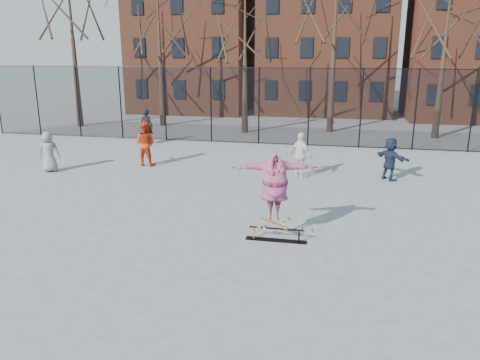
% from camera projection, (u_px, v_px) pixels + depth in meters
% --- Properties ---
extents(ground, '(100.00, 100.00, 0.00)m').
position_uv_depth(ground, '(229.00, 238.00, 12.45)').
color(ground, slate).
extents(skate_rail, '(1.61, 0.25, 0.35)m').
position_uv_depth(skate_rail, '(276.00, 235.00, 12.27)').
color(skate_rail, black).
rests_on(skate_rail, ground).
extents(skateboard, '(0.79, 0.19, 0.09)m').
position_uv_depth(skateboard, '(274.00, 226.00, 12.21)').
color(skateboard, olive).
rests_on(skateboard, skate_rail).
extents(skater, '(2.24, 1.08, 1.76)m').
position_uv_depth(skater, '(275.00, 192.00, 11.96)').
color(skater, '#3E327E').
rests_on(skater, skateboard).
extents(bystander_grey, '(0.95, 0.78, 1.67)m').
position_uv_depth(bystander_grey, '(49.00, 152.00, 19.05)').
color(bystander_grey, slate).
rests_on(bystander_grey, ground).
extents(bystander_black, '(0.73, 0.53, 1.85)m').
position_uv_depth(bystander_black, '(147.00, 127.00, 24.71)').
color(bystander_black, black).
rests_on(bystander_black, ground).
extents(bystander_red, '(0.98, 0.79, 1.91)m').
position_uv_depth(bystander_red, '(145.00, 143.00, 20.10)').
color(bystander_red, '#B53110').
rests_on(bystander_red, ground).
extents(bystander_white, '(1.09, 0.99, 1.78)m').
position_uv_depth(bystander_white, '(301.00, 155.00, 18.16)').
color(bystander_white, silver).
rests_on(bystander_white, ground).
extents(bystander_navy, '(1.39, 1.45, 1.64)m').
position_uv_depth(bystander_navy, '(390.00, 159.00, 17.82)').
color(bystander_navy, '#1B2436').
rests_on(bystander_navy, ground).
extents(fence, '(34.03, 0.07, 4.00)m').
position_uv_depth(fence, '(285.00, 106.00, 24.16)').
color(fence, black).
rests_on(fence, ground).
extents(tree_row, '(33.66, 7.46, 10.67)m').
position_uv_depth(tree_row, '(292.00, 4.00, 26.70)').
color(tree_row, black).
rests_on(tree_row, ground).
extents(rowhouses, '(29.00, 7.00, 13.00)m').
position_uv_depth(rowhouses, '(316.00, 33.00, 35.20)').
color(rowhouses, brown).
rests_on(rowhouses, ground).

